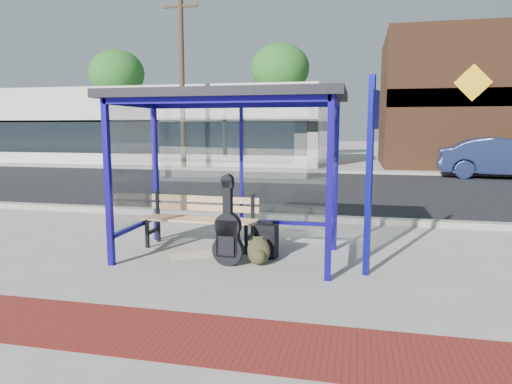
% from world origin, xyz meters
% --- Properties ---
extents(ground, '(120.00, 120.00, 0.00)m').
position_xyz_m(ground, '(0.00, 0.00, 0.00)').
color(ground, '#B2ADA0').
rests_on(ground, ground).
extents(brick_paver_strip, '(60.00, 1.00, 0.01)m').
position_xyz_m(brick_paver_strip, '(0.00, -2.60, 0.01)').
color(brick_paver_strip, maroon).
rests_on(brick_paver_strip, ground).
extents(curb_near, '(60.00, 0.25, 0.12)m').
position_xyz_m(curb_near, '(0.00, 2.90, 0.06)').
color(curb_near, gray).
rests_on(curb_near, ground).
extents(street_asphalt, '(60.00, 10.00, 0.00)m').
position_xyz_m(street_asphalt, '(0.00, 8.00, 0.00)').
color(street_asphalt, black).
rests_on(street_asphalt, ground).
extents(curb_far, '(60.00, 0.25, 0.12)m').
position_xyz_m(curb_far, '(0.00, 13.10, 0.06)').
color(curb_far, gray).
rests_on(curb_far, ground).
extents(far_sidewalk, '(60.00, 4.00, 0.01)m').
position_xyz_m(far_sidewalk, '(0.00, 15.00, 0.00)').
color(far_sidewalk, '#B2ADA0').
rests_on(far_sidewalk, ground).
extents(bus_shelter, '(3.30, 1.80, 2.42)m').
position_xyz_m(bus_shelter, '(0.00, 0.07, 2.07)').
color(bus_shelter, '#150C8A').
rests_on(bus_shelter, ground).
extents(storefront_white, '(18.00, 6.04, 4.00)m').
position_xyz_m(storefront_white, '(-9.00, 17.99, 2.00)').
color(storefront_white, silver).
rests_on(storefront_white, ground).
extents(storefront_brown, '(10.00, 7.08, 6.40)m').
position_xyz_m(storefront_brown, '(8.00, 18.49, 3.20)').
color(storefront_brown, '#59331E').
rests_on(storefront_brown, ground).
extents(tree_left, '(3.60, 3.60, 7.03)m').
position_xyz_m(tree_left, '(-14.00, 22.00, 5.45)').
color(tree_left, '#4C3826').
rests_on(tree_left, ground).
extents(tree_mid, '(3.60, 3.60, 7.03)m').
position_xyz_m(tree_mid, '(-3.00, 22.00, 5.45)').
color(tree_mid, '#4C3826').
rests_on(tree_mid, ground).
extents(utility_pole_west, '(1.60, 0.24, 8.00)m').
position_xyz_m(utility_pole_west, '(-6.00, 13.40, 4.11)').
color(utility_pole_west, '#4C3826').
rests_on(utility_pole_west, ground).
extents(bench, '(1.86, 0.50, 0.87)m').
position_xyz_m(bench, '(-0.60, 0.46, 0.49)').
color(bench, black).
rests_on(bench, ground).
extents(guitar_bag, '(0.45, 0.16, 1.20)m').
position_xyz_m(guitar_bag, '(0.10, -0.40, 0.44)').
color(guitar_bag, black).
rests_on(guitar_bag, ground).
extents(suitcase, '(0.34, 0.25, 0.55)m').
position_xyz_m(suitcase, '(0.55, 0.08, 0.25)').
color(suitcase, black).
rests_on(suitcase, ground).
extents(backpack, '(0.38, 0.35, 0.39)m').
position_xyz_m(backpack, '(0.51, -0.28, 0.19)').
color(backpack, '#302F1A').
rests_on(backpack, ground).
extents(sign_post, '(0.15, 0.31, 2.56)m').
position_xyz_m(sign_post, '(1.99, -0.41, 1.44)').
color(sign_post, '#0B0E83').
rests_on(sign_post, ground).
extents(newspaper_a, '(0.51, 0.48, 0.01)m').
position_xyz_m(newspaper_a, '(-0.67, -0.11, 0.00)').
color(newspaper_a, white).
rests_on(newspaper_a, ground).
extents(newspaper_b, '(0.51, 0.47, 0.01)m').
position_xyz_m(newspaper_b, '(-0.39, 0.05, 0.00)').
color(newspaper_b, white).
rests_on(newspaper_b, ground).
extents(newspaper_c, '(0.47, 0.52, 0.01)m').
position_xyz_m(newspaper_c, '(-0.01, 0.08, 0.00)').
color(newspaper_c, white).
rests_on(newspaper_c, ground).
extents(parked_car, '(4.82, 2.17, 1.53)m').
position_xyz_m(parked_car, '(7.20, 12.44, 0.77)').
color(parked_car, '#1B254C').
rests_on(parked_car, ground).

